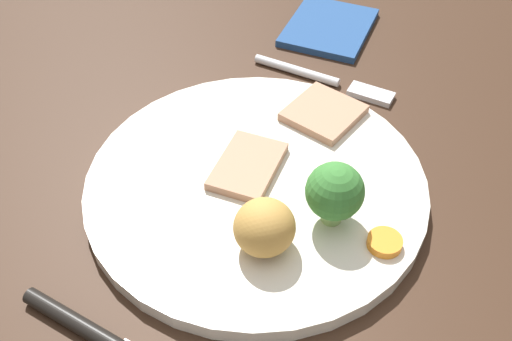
% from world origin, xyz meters
% --- Properties ---
extents(dining_table, '(1.20, 0.84, 0.04)m').
position_xyz_m(dining_table, '(0.00, 0.00, 0.02)').
color(dining_table, '#382316').
rests_on(dining_table, ground).
extents(dinner_plate, '(0.29, 0.29, 0.01)m').
position_xyz_m(dinner_plate, '(-0.02, 0.01, 0.04)').
color(dinner_plate, silver).
rests_on(dinner_plate, dining_table).
extents(meat_slice_main, '(0.07, 0.05, 0.01)m').
position_xyz_m(meat_slice_main, '(-0.02, 0.00, 0.05)').
color(meat_slice_main, tan).
rests_on(meat_slice_main, dinner_plate).
extents(meat_slice_under, '(0.08, 0.07, 0.01)m').
position_xyz_m(meat_slice_under, '(-0.12, 0.04, 0.05)').
color(meat_slice_under, tan).
rests_on(meat_slice_under, dinner_plate).
extents(roast_potato_left, '(0.06, 0.06, 0.04)m').
position_xyz_m(roast_potato_left, '(0.04, 0.04, 0.07)').
color(roast_potato_left, '#BC8C42').
rests_on(roast_potato_left, dinner_plate).
extents(carrot_coin_front, '(0.03, 0.03, 0.01)m').
position_xyz_m(carrot_coin_front, '(0.01, 0.13, 0.05)').
color(carrot_coin_front, orange).
rests_on(carrot_coin_front, dinner_plate).
extents(broccoli_floret, '(0.04, 0.04, 0.05)m').
position_xyz_m(broccoli_floret, '(-0.00, 0.08, 0.08)').
color(broccoli_floret, '#8CB766').
rests_on(broccoli_floret, dinner_plate).
extents(fork, '(0.03, 0.15, 0.01)m').
position_xyz_m(fork, '(-0.18, 0.02, 0.04)').
color(fork, silver).
rests_on(fork, dining_table).
extents(folded_napkin, '(0.11, 0.09, 0.01)m').
position_xyz_m(folded_napkin, '(-0.28, -0.01, 0.04)').
color(folded_napkin, navy).
rests_on(folded_napkin, dining_table).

